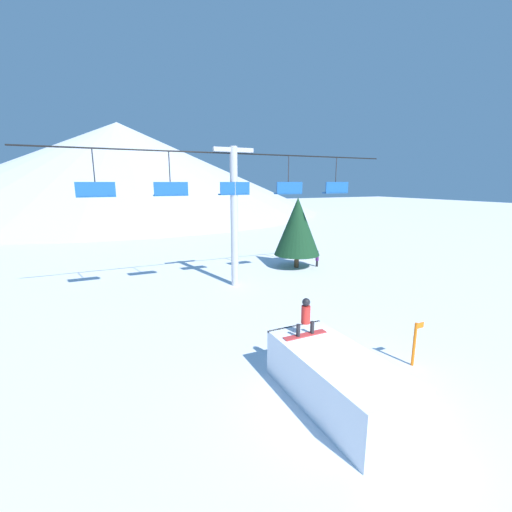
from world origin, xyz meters
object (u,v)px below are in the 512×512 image
object	(u,v)px
snow_ramp	(336,380)
distant_skier	(317,258)
snowboarder	(306,317)
trail_marker	(415,343)
pine_tree_near	(297,226)

from	to	relation	value
snow_ramp	distant_skier	distance (m)	16.38
snow_ramp	snowboarder	bearing A→B (deg)	93.82
trail_marker	distant_skier	xyz separation A→B (m)	(5.29, 13.16, -0.17)
pine_tree_near	trail_marker	distance (m)	14.26
snowboarder	pine_tree_near	size ratio (longest dim) A/B	0.29
snowboarder	distant_skier	bearing A→B (deg)	53.26
trail_marker	distant_skier	world-z (taller)	trail_marker
snow_ramp	snowboarder	distance (m)	1.99
snowboarder	trail_marker	distance (m)	4.14
snowboarder	trail_marker	size ratio (longest dim) A/B	0.95
pine_tree_near	snowboarder	bearing A→B (deg)	-120.96
snowboarder	distant_skier	size ratio (longest dim) A/B	1.20
snow_ramp	distant_skier	world-z (taller)	snow_ramp
snow_ramp	distant_skier	size ratio (longest dim) A/B	3.71
distant_skier	snowboarder	bearing A→B (deg)	-126.74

